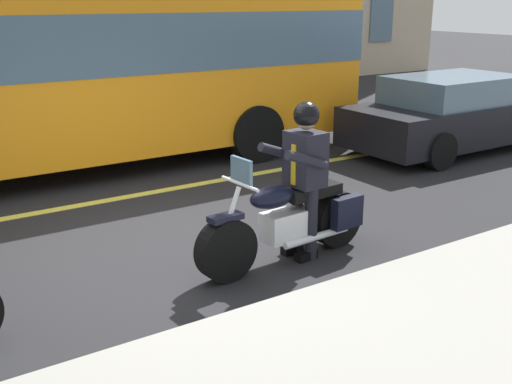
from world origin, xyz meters
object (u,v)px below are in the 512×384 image
at_px(motorcycle_main, 290,221).
at_px(rider_main, 304,167).
at_px(car_silver, 457,113).
at_px(bus_near, 42,58).

relative_size(motorcycle_main, rider_main, 1.28).
height_order(motorcycle_main, car_silver, car_silver).
distance_m(motorcycle_main, rider_main, 0.61).
bearing_deg(car_silver, motorcycle_main, 23.65).
bearing_deg(motorcycle_main, rider_main, -175.10).
bearing_deg(rider_main, motorcycle_main, 4.90).
distance_m(bus_near, car_silver, 7.41).
bearing_deg(motorcycle_main, bus_near, -77.00).
relative_size(rider_main, bus_near, 0.16).
xyz_separation_m(motorcycle_main, bus_near, (1.16, -5.01, 1.42)).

